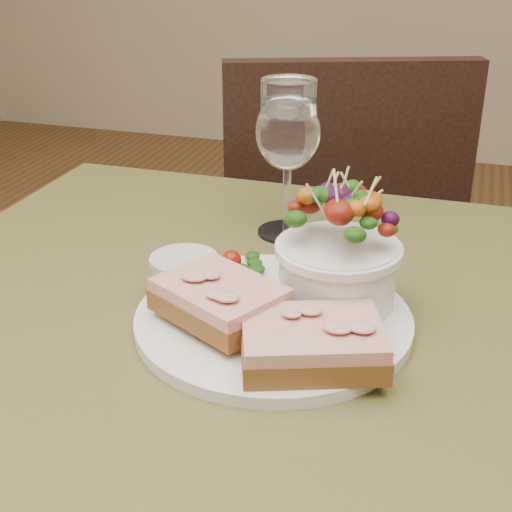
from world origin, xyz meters
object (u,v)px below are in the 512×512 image
(chair_far, at_px, (324,331))
(wine_glass, at_px, (288,136))
(sandwich_front, at_px, (312,343))
(ramekin, at_px, (184,271))
(cafe_table, at_px, (247,412))
(sandwich_back, at_px, (220,299))
(dinner_plate, at_px, (273,319))
(salad_bowl, at_px, (339,246))

(chair_far, xyz_separation_m, wine_glass, (0.05, -0.52, 0.58))
(sandwich_front, bearing_deg, ramekin, 130.41)
(chair_far, bearing_deg, cafe_table, 75.05)
(cafe_table, relative_size, ramekin, 12.53)
(chair_far, bearing_deg, sandwich_back, 73.46)
(chair_far, distance_m, ramekin, 0.86)
(cafe_table, xyz_separation_m, dinner_plate, (0.02, 0.01, 0.11))
(cafe_table, relative_size, sandwich_front, 5.58)
(sandwich_front, height_order, wine_glass, wine_glass)
(sandwich_back, bearing_deg, chair_far, 121.52)
(chair_far, bearing_deg, wine_glass, 74.96)
(dinner_plate, relative_size, salad_bowl, 2.08)
(ramekin, bearing_deg, sandwich_back, -42.07)
(sandwich_front, distance_m, salad_bowl, 0.11)
(dinner_plate, bearing_deg, cafe_table, -155.18)
(chair_far, height_order, wine_glass, wine_glass)
(ramekin, distance_m, wine_glass, 0.22)
(cafe_table, relative_size, dinner_plate, 3.03)
(sandwich_back, bearing_deg, wine_glass, 118.27)
(cafe_table, bearing_deg, ramekin, 156.05)
(sandwich_back, xyz_separation_m, wine_glass, (-0.00, 0.24, 0.09))
(sandwich_back, bearing_deg, dinner_plate, 60.61)
(sandwich_front, xyz_separation_m, wine_glass, (-0.10, 0.28, 0.09))
(chair_far, distance_m, wine_glass, 0.78)
(cafe_table, relative_size, wine_glass, 4.57)
(chair_far, bearing_deg, sandwich_front, 80.07)
(sandwich_back, relative_size, ramekin, 2.17)
(ramekin, height_order, wine_glass, wine_glass)
(salad_bowl, bearing_deg, chair_far, 101.54)
(sandwich_front, height_order, salad_bowl, salad_bowl)
(salad_bowl, bearing_deg, cafe_table, -144.50)
(sandwich_back, distance_m, ramekin, 0.08)
(sandwich_back, height_order, wine_glass, wine_glass)
(sandwich_back, height_order, salad_bowl, salad_bowl)
(salad_bowl, bearing_deg, ramekin, -172.37)
(sandwich_front, distance_m, ramekin, 0.17)
(cafe_table, relative_size, sandwich_back, 5.76)
(ramekin, xyz_separation_m, salad_bowl, (0.15, 0.02, 0.04))
(cafe_table, distance_m, salad_bowl, 0.20)
(cafe_table, distance_m, wine_glass, 0.32)
(cafe_table, height_order, sandwich_back, sandwich_back)
(sandwich_back, bearing_deg, ramekin, 165.99)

